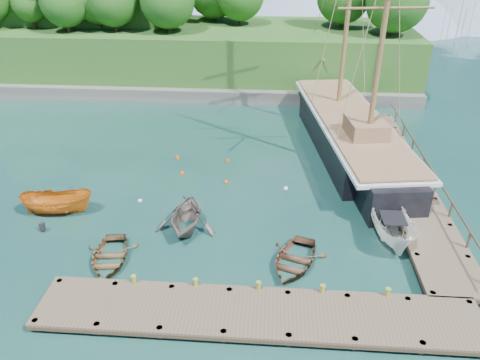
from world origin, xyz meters
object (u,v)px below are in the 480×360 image
object	(u,v)px
motorboat_orange	(59,213)
rowboat_0	(110,261)
schooner	(350,136)
rowboat_2	(293,265)
cabin_boat_white	(389,239)
rowboat_1	(187,229)

from	to	relation	value
motorboat_orange	rowboat_0	bearing A→B (deg)	-138.95
motorboat_orange	schooner	size ratio (longest dim) A/B	0.16
rowboat_2	cabin_boat_white	size ratio (longest dim) A/B	0.78
rowboat_2	motorboat_orange	xyz separation A→B (m)	(-14.42, 3.94, 0.00)
rowboat_1	motorboat_orange	bearing A→B (deg)	173.46
cabin_boat_white	rowboat_0	bearing A→B (deg)	-171.87
motorboat_orange	schooner	world-z (taller)	schooner
rowboat_1	motorboat_orange	distance (m)	8.28
rowboat_0	rowboat_2	xyz separation A→B (m)	(9.77, 0.46, 0.00)
rowboat_2	schooner	distance (m)	15.49
rowboat_0	cabin_boat_white	xyz separation A→B (m)	(15.32, 3.22, 0.00)
rowboat_1	cabin_boat_white	bearing A→B (deg)	0.84
cabin_boat_white	schooner	size ratio (longest dim) A/B	0.19
rowboat_0	cabin_boat_white	world-z (taller)	cabin_boat_white
rowboat_2	cabin_boat_white	world-z (taller)	cabin_boat_white
rowboat_2	schooner	bearing A→B (deg)	91.05
rowboat_0	motorboat_orange	bearing A→B (deg)	128.83
rowboat_2	motorboat_orange	world-z (taller)	motorboat_orange
rowboat_2	cabin_boat_white	xyz separation A→B (m)	(5.54, 2.76, 0.00)
rowboat_1	cabin_boat_white	xyz separation A→B (m)	(11.76, -0.07, 0.00)
rowboat_0	rowboat_2	size ratio (longest dim) A/B	0.96
rowboat_2	cabin_boat_white	distance (m)	6.19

